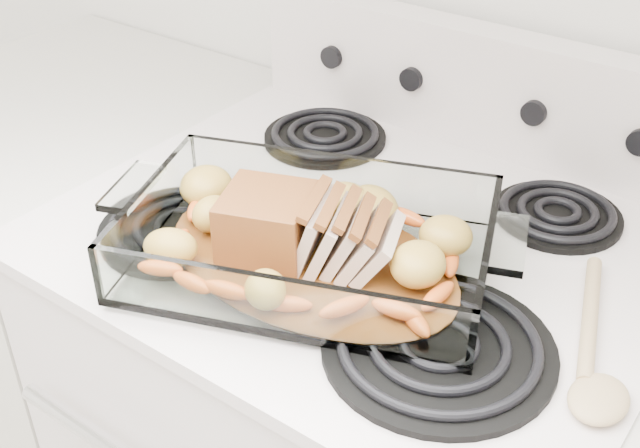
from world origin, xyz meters
The scene contains 5 objects.
counter_left centered at (-0.67, 1.66, 0.47)m, with size 0.58×0.68×0.93m.
baking_dish centered at (-0.01, 1.53, 0.96)m, with size 0.42×0.27×0.08m.
pork_roast centered at (-0.03, 1.53, 0.99)m, with size 0.21×0.10×0.08m.
roast_vegetables centered at (-0.01, 1.57, 0.97)m, with size 0.38×0.20×0.05m.
wooden_spoon centered at (0.33, 1.57, 0.95)m, with size 0.12×0.26×0.02m.
Camera 1 is at (0.46, 0.91, 1.52)m, focal length 45.00 mm.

